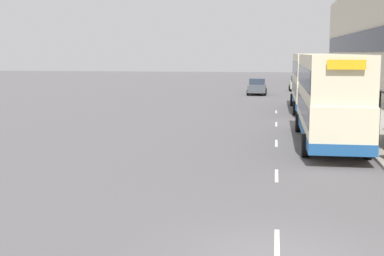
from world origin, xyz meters
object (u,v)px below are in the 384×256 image
(car_0, at_px, (298,83))
(double_decker_bus_near, at_px, (330,97))
(double_decker_bus_ahead, at_px, (311,81))
(car_1, at_px, (257,86))

(car_0, bearing_deg, double_decker_bus_near, -90.07)
(double_decker_bus_near, height_order, car_0, double_decker_bus_near)
(double_decker_bus_near, relative_size, car_0, 2.72)
(car_0, bearing_deg, double_decker_bus_ahead, -89.84)
(double_decker_bus_near, distance_m, double_decker_bus_ahead, 15.11)
(double_decker_bus_ahead, height_order, car_0, double_decker_bus_ahead)
(double_decker_bus_ahead, distance_m, car_0, 21.69)
(car_0, relative_size, car_1, 0.92)
(car_1, bearing_deg, double_decker_bus_near, 98.37)
(car_0, height_order, car_1, car_0)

